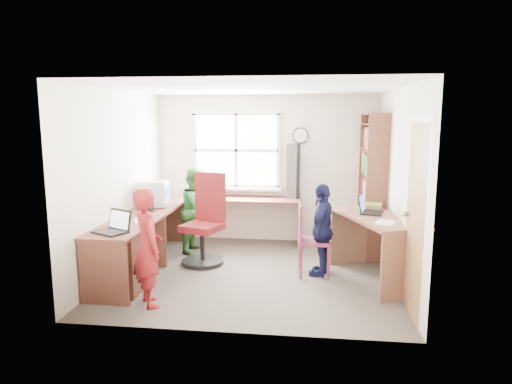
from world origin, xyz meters
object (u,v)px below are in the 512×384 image
laptop_left (114,227)px  cd_tower (293,171)px  right_desk (376,234)px  swivel_chair (205,225)px  wooden_chair (308,237)px  person_green (197,210)px  laptop_right (368,209)px  l_desk (150,242)px  crt_monitor (154,194)px  potted_plant (222,188)px  person_navy (322,230)px  bookshelf (372,187)px  person_red (148,248)px

laptop_left → cd_tower: (1.93, 2.44, 0.38)m
right_desk → swivel_chair: bearing=148.3°
swivel_chair → wooden_chair: size_ratio=1.35×
right_desk → person_green: (-2.55, 0.99, 0.04)m
laptop_right → l_desk: bearing=113.5°
l_desk → laptop_left: 0.74m
laptop_left → wooden_chair: bearing=52.5°
right_desk → person_green: size_ratio=1.22×
crt_monitor → potted_plant: crt_monitor is taller
cd_tower → person_navy: cd_tower is taller
right_desk → bookshelf: size_ratio=0.74×
crt_monitor → person_green: person_green is taller
bookshelf → potted_plant: (-2.36, 0.28, -0.10)m
bookshelf → laptop_right: size_ratio=5.01×
right_desk → laptop_left: size_ratio=3.40×
right_desk → person_navy: 0.67m
bookshelf → person_red: (-2.66, -2.33, -0.35)m
cd_tower → person_red: bearing=-99.0°
laptop_left → laptop_right: bearing=48.6°
laptop_right → person_navy: person_navy is taller
person_green → wooden_chair: bearing=-110.4°
laptop_left → cd_tower: cd_tower is taller
crt_monitor → person_navy: 2.51m
person_navy → person_green: bearing=-98.8°
person_navy → person_red: bearing=-41.6°
swivel_chair → l_desk: bearing=-111.5°
swivel_chair → person_red: bearing=-81.4°
crt_monitor → laptop_left: size_ratio=0.90×
potted_plant → person_red: 2.64m
laptop_right → crt_monitor: bearing=96.2°
swivel_chair → person_green: person_green is taller
laptop_left → swivel_chair: bearing=88.7°
wooden_chair → laptop_right: size_ratio=2.24×
person_green → cd_tower: bearing=-60.7°
potted_plant → laptop_right: bearing=-31.1°
right_desk → bookshelf: bearing=64.5°
crt_monitor → person_red: person_red is taller
swivel_chair → bookshelf: bearing=37.5°
cd_tower → wooden_chair: bearing=-60.2°
l_desk → crt_monitor: bearing=104.8°
laptop_left → cd_tower: bearing=80.4°
l_desk → potted_plant: bearing=71.2°
laptop_right → cd_tower: bearing=51.0°
right_desk → crt_monitor: crt_monitor is taller
potted_plant → person_green: 0.66m
potted_plant → person_navy: bearing=-41.3°
l_desk → cd_tower: bearing=46.0°
bookshelf → laptop_left: (-3.14, -2.10, -0.19)m
right_desk → cd_tower: size_ratio=1.78×
laptop_right → person_green: person_green is taller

